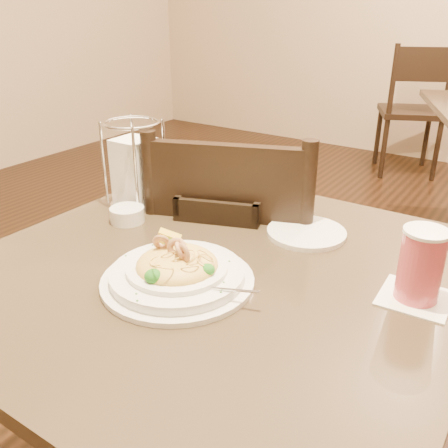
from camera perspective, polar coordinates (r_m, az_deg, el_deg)
The scene contains 9 objects.
main_table at distance 1.08m, azimuth -0.61°, elevation -15.55°, with size 0.90×0.90×0.73m.
dining_chair_near at distance 1.37m, azimuth 1.43°, elevation -6.31°, with size 0.54×0.54×0.93m.
dining_chair_far at distance 3.88m, azimuth 20.78°, elevation 12.43°, with size 0.56×0.56×0.93m.
pasta_bowl at distance 0.89m, azimuth -5.36°, elevation -5.37°, with size 0.30×0.27×0.09m.
drink_glass at distance 0.88m, azimuth 21.55°, elevation -4.45°, with size 0.12×0.12×0.13m.
bread_basket at distance 1.18m, azimuth -0.08°, elevation 2.30°, with size 0.24×0.22×0.05m.
napkin_caddy at distance 1.22m, azimuth -10.12°, elevation 6.12°, with size 0.13×0.13×0.21m.
side_plate at distance 1.09m, azimuth 9.40°, elevation -0.98°, with size 0.17×0.17×0.01m, color white.
butter_ramekin at distance 1.15m, azimuth -11.00°, elevation 1.06°, with size 0.08×0.08×0.03m, color white.
Camera 1 is at (0.47, -0.68, 1.20)m, focal length 40.00 mm.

